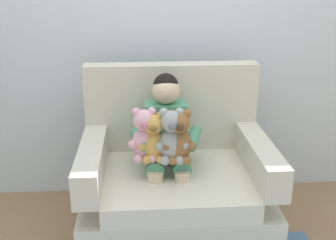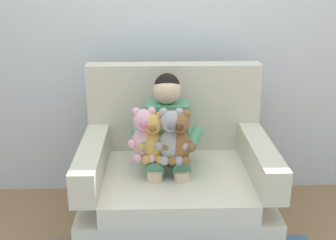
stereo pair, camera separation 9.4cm
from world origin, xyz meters
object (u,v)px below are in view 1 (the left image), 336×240
at_px(plush_grey, 172,137).
at_px(plush_pink, 144,136).
at_px(armchair, 175,186).
at_px(plush_honey, 153,138).
at_px(plush_brown, 179,138).
at_px(seated_child, 167,135).

relative_size(plush_grey, plush_pink, 1.02).
height_order(armchair, plush_honey, armchair).
height_order(armchair, plush_brown, armchair).
bearing_deg(armchair, seated_child, 157.23).
distance_m(armchair, plush_grey, 0.42).
distance_m(plush_pink, plush_brown, 0.20).
bearing_deg(plush_grey, plush_brown, -8.66).
relative_size(plush_grey, plush_brown, 1.03).
distance_m(seated_child, plush_brown, 0.19).
bearing_deg(plush_honey, seated_child, 58.91).
height_order(plush_grey, plush_pink, plush_grey).
height_order(armchair, plush_pink, armchair).
bearing_deg(armchair, plush_honey, -138.16).
xyz_separation_m(armchair, plush_brown, (0.01, -0.15, 0.39)).
xyz_separation_m(plush_honey, plush_grey, (0.11, -0.02, 0.01)).
bearing_deg(plush_grey, armchair, 71.28).
distance_m(armchair, plush_brown, 0.42).
xyz_separation_m(plush_honey, plush_brown, (0.15, -0.02, 0.01)).
distance_m(armchair, plush_honey, 0.43).
bearing_deg(plush_pink, armchair, 39.52).
bearing_deg(plush_honey, plush_pink, 159.76).
height_order(plush_grey, plush_brown, plush_grey).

